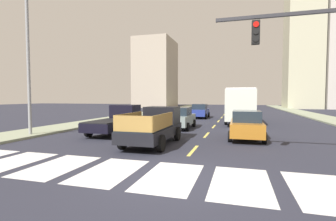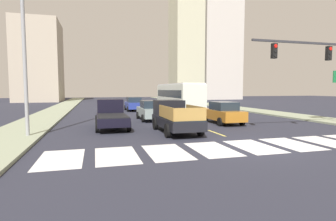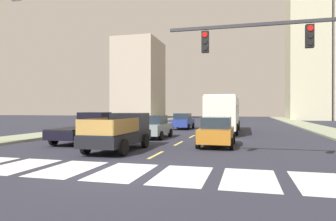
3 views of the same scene
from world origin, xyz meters
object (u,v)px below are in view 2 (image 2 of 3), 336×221
at_px(streetlight_left, 27,47).
at_px(sedan_mid, 134,104).
at_px(pickup_stakebed, 174,117).
at_px(sedan_far, 223,113).
at_px(sedan_near_right, 151,110).
at_px(city_bus, 178,96).
at_px(pickup_dark, 111,115).

bearing_deg(streetlight_left, sedan_mid, 64.57).
height_order(pickup_stakebed, sedan_far, pickup_stakebed).
distance_m(pickup_stakebed, sedan_far, 5.58).
bearing_deg(sedan_far, pickup_stakebed, -150.01).
height_order(sedan_near_right, streetlight_left, streetlight_left).
distance_m(pickup_stakebed, sedan_mid, 17.08).
xyz_separation_m(pickup_stakebed, sedan_mid, (-0.16, 17.08, -0.08)).
height_order(sedan_mid, streetlight_left, streetlight_left).
height_order(pickup_stakebed, sedan_near_right, pickup_stakebed).
height_order(city_bus, streetlight_left, streetlight_left).
distance_m(pickup_dark, sedan_near_right, 5.17).
height_order(city_bus, sedan_mid, city_bus).
bearing_deg(pickup_dark, sedan_near_right, 47.65).
bearing_deg(pickup_stakebed, sedan_near_right, 92.84).
height_order(pickup_dark, city_bus, city_bus).
bearing_deg(sedan_mid, pickup_stakebed, -87.54).
height_order(sedan_far, streetlight_left, streetlight_left).
bearing_deg(city_bus, sedan_near_right, -123.51).
relative_size(sedan_far, streetlight_left, 0.49).
xyz_separation_m(city_bus, sedan_mid, (-4.68, 3.68, -1.09)).
height_order(pickup_stakebed, streetlight_left, streetlight_left).
bearing_deg(sedan_mid, pickup_dark, -102.31).
height_order(sedan_far, sedan_mid, same).
bearing_deg(city_bus, streetlight_left, -132.65).
bearing_deg(sedan_near_right, streetlight_left, -142.16).
relative_size(pickup_stakebed, city_bus, 0.48).
height_order(pickup_stakebed, sedan_mid, pickup_stakebed).
bearing_deg(city_bus, sedan_mid, 142.80).
distance_m(sedan_near_right, streetlight_left, 11.28).
relative_size(sedan_near_right, streetlight_left, 0.49).
bearing_deg(streetlight_left, city_bus, 46.39).
bearing_deg(streetlight_left, pickup_dark, 32.81).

